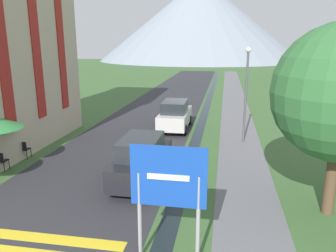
# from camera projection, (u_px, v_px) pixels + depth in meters

# --- Properties ---
(ground_plane) EXTENTS (160.00, 160.00, 0.00)m
(ground_plane) POSITION_uv_depth(u_px,v_px,m) (186.00, 118.00, 23.68)
(ground_plane) COLOR #3D6033
(road) EXTENTS (6.40, 60.00, 0.01)m
(road) POSITION_uv_depth(u_px,v_px,m) (174.00, 95.00, 33.64)
(road) COLOR #2D2D33
(road) RESTS_ON ground_plane
(footpath) EXTENTS (2.20, 60.00, 0.01)m
(footpath) POSITION_uv_depth(u_px,v_px,m) (234.00, 97.00, 32.62)
(footpath) COLOR slate
(footpath) RESTS_ON ground_plane
(drainage_channel) EXTENTS (0.60, 60.00, 0.00)m
(drainage_channel) POSITION_uv_depth(u_px,v_px,m) (210.00, 96.00, 33.02)
(drainage_channel) COLOR black
(drainage_channel) RESTS_ON ground_plane
(crosswalk_marking) EXTENTS (5.44, 1.84, 0.01)m
(crosswalk_marking) POSITION_uv_depth(u_px,v_px,m) (17.00, 252.00, 8.54)
(crosswalk_marking) COLOR yellow
(crosswalk_marking) RESTS_ON ground_plane
(mountain_distant) EXTENTS (59.67, 59.67, 23.52)m
(mountain_distant) POSITION_uv_depth(u_px,v_px,m) (200.00, 20.00, 97.39)
(mountain_distant) COLOR gray
(mountain_distant) RESTS_ON ground_plane
(road_sign) EXTENTS (1.82, 0.11, 3.03)m
(road_sign) POSITION_uv_depth(u_px,v_px,m) (168.00, 188.00, 7.72)
(road_sign) COLOR #9E9EA3
(road_sign) RESTS_ON ground_plane
(parked_car_near) EXTENTS (1.76, 4.20, 1.82)m
(parked_car_near) POSITION_uv_depth(u_px,v_px,m) (142.00, 159.00, 12.75)
(parked_car_near) COLOR black
(parked_car_near) RESTS_ON ground_plane
(parked_car_far) EXTENTS (1.77, 4.16, 1.82)m
(parked_car_far) POSITION_uv_depth(u_px,v_px,m) (175.00, 115.00, 20.45)
(parked_car_far) COLOR silver
(parked_car_far) RESTS_ON ground_plane
(cafe_chair_far_left) EXTENTS (0.40, 0.40, 0.85)m
(cafe_chair_far_left) POSITION_uv_depth(u_px,v_px,m) (11.00, 150.00, 15.08)
(cafe_chair_far_left) COLOR black
(cafe_chair_far_left) RESTS_ON ground_plane
(cafe_chair_far_right) EXTENTS (0.40, 0.40, 0.85)m
(cafe_chair_far_right) POSITION_uv_depth(u_px,v_px,m) (24.00, 148.00, 15.28)
(cafe_chair_far_right) COLOR black
(cafe_chair_far_right) RESTS_ON ground_plane
(cafe_chair_middle) EXTENTS (0.40, 0.40, 0.85)m
(cafe_chair_middle) POSITION_uv_depth(u_px,v_px,m) (1.00, 160.00, 13.79)
(cafe_chair_middle) COLOR black
(cafe_chair_middle) RESTS_ON ground_plane
(streetlamp) EXTENTS (0.28, 0.28, 5.08)m
(streetlamp) POSITION_uv_depth(u_px,v_px,m) (246.00, 87.00, 17.28)
(streetlamp) COLOR #515156
(streetlamp) RESTS_ON ground_plane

